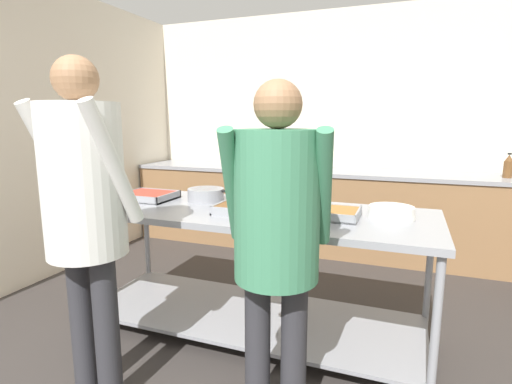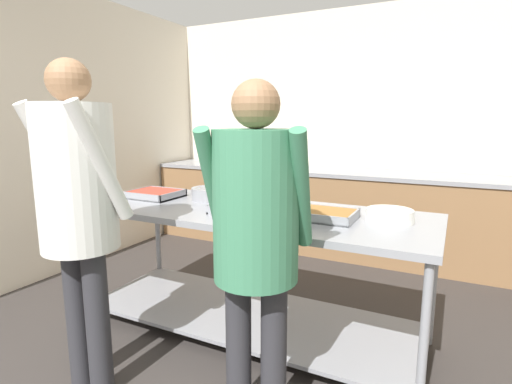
{
  "view_description": "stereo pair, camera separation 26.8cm",
  "coord_description": "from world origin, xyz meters",
  "px_view_note": "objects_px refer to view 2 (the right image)",
  "views": [
    {
      "loc": [
        0.87,
        -0.64,
        1.45
      ],
      "look_at": [
        -0.08,
        1.83,
        0.97
      ],
      "focal_mm": 28.0,
      "sensor_mm": 36.0,
      "label": 1
    },
    {
      "loc": [
        1.11,
        -0.53,
        1.45
      ],
      "look_at": [
        -0.08,
        1.83,
        0.97
      ],
      "focal_mm": 28.0,
      "sensor_mm": 36.0,
      "label": 2
    }
  ],
  "objects_px": {
    "plate_stack": "(390,215)",
    "serving_tray_roast": "(155,194)",
    "serving_tray_greens": "(245,208)",
    "guest_serving_right": "(256,224)",
    "serving_tray_vegetables": "(317,214)",
    "guest_serving_left": "(78,196)",
    "sauce_pan": "(210,193)"
  },
  "relations": [
    {
      "from": "serving_tray_roast",
      "to": "sauce_pan",
      "type": "xyz_separation_m",
      "value": [
        0.42,
        0.11,
        0.02
      ]
    },
    {
      "from": "serving_tray_vegetables",
      "to": "plate_stack",
      "type": "bearing_deg",
      "value": 15.7
    },
    {
      "from": "sauce_pan",
      "to": "serving_tray_vegetables",
      "type": "distance_m",
      "value": 0.9
    },
    {
      "from": "sauce_pan",
      "to": "serving_tray_greens",
      "type": "height_order",
      "value": "sauce_pan"
    },
    {
      "from": "plate_stack",
      "to": "guest_serving_left",
      "type": "relative_size",
      "value": 0.16
    },
    {
      "from": "guest_serving_left",
      "to": "guest_serving_right",
      "type": "xyz_separation_m",
      "value": [
        0.91,
        0.18,
        -0.08
      ]
    },
    {
      "from": "plate_stack",
      "to": "guest_serving_right",
      "type": "height_order",
      "value": "guest_serving_right"
    },
    {
      "from": "sauce_pan",
      "to": "plate_stack",
      "type": "height_order",
      "value": "sauce_pan"
    },
    {
      "from": "plate_stack",
      "to": "serving_tray_roast",
      "type": "bearing_deg",
      "value": -178.44
    },
    {
      "from": "guest_serving_right",
      "to": "serving_tray_greens",
      "type": "bearing_deg",
      "value": 121.85
    },
    {
      "from": "serving_tray_vegetables",
      "to": "guest_serving_left",
      "type": "distance_m",
      "value": 1.32
    },
    {
      "from": "serving_tray_roast",
      "to": "guest_serving_left",
      "type": "bearing_deg",
      "value": -70.89
    },
    {
      "from": "serving_tray_vegetables",
      "to": "guest_serving_left",
      "type": "height_order",
      "value": "guest_serving_left"
    },
    {
      "from": "plate_stack",
      "to": "sauce_pan",
      "type": "bearing_deg",
      "value": 176.94
    },
    {
      "from": "serving_tray_greens",
      "to": "guest_serving_left",
      "type": "xyz_separation_m",
      "value": [
        -0.52,
        -0.82,
        0.18
      ]
    },
    {
      "from": "serving_tray_vegetables",
      "to": "serving_tray_roast",
      "type": "bearing_deg",
      "value": 177.11
    },
    {
      "from": "serving_tray_vegetables",
      "to": "guest_serving_right",
      "type": "relative_size",
      "value": 0.28
    },
    {
      "from": "serving_tray_roast",
      "to": "serving_tray_greens",
      "type": "xyz_separation_m",
      "value": [
        0.85,
        -0.13,
        0.0
      ]
    },
    {
      "from": "serving_tray_vegetables",
      "to": "sauce_pan",
      "type": "bearing_deg",
      "value": 168.44
    },
    {
      "from": "sauce_pan",
      "to": "plate_stack",
      "type": "bearing_deg",
      "value": -3.06
    },
    {
      "from": "serving_tray_greens",
      "to": "guest_serving_right",
      "type": "xyz_separation_m",
      "value": [
        0.39,
        -0.64,
        0.1
      ]
    },
    {
      "from": "serving_tray_greens",
      "to": "guest_serving_left",
      "type": "bearing_deg",
      "value": -122.39
    },
    {
      "from": "guest_serving_right",
      "to": "serving_tray_vegetables",
      "type": "bearing_deg",
      "value": 85.16
    },
    {
      "from": "sauce_pan",
      "to": "plate_stack",
      "type": "relative_size",
      "value": 1.45
    },
    {
      "from": "serving_tray_greens",
      "to": "serving_tray_vegetables",
      "type": "relative_size",
      "value": 0.87
    },
    {
      "from": "serving_tray_vegetables",
      "to": "guest_serving_left",
      "type": "bearing_deg",
      "value": -137.86
    },
    {
      "from": "plate_stack",
      "to": "guest_serving_left",
      "type": "xyz_separation_m",
      "value": [
        -1.37,
        -0.99,
        0.17
      ]
    },
    {
      "from": "serving_tray_greens",
      "to": "plate_stack",
      "type": "height_order",
      "value": "plate_stack"
    },
    {
      "from": "serving_tray_roast",
      "to": "guest_serving_right",
      "type": "bearing_deg",
      "value": -31.55
    },
    {
      "from": "guest_serving_right",
      "to": "plate_stack",
      "type": "bearing_deg",
      "value": 60.52
    },
    {
      "from": "plate_stack",
      "to": "guest_serving_left",
      "type": "height_order",
      "value": "guest_serving_left"
    },
    {
      "from": "plate_stack",
      "to": "serving_tray_greens",
      "type": "bearing_deg",
      "value": -168.49
    }
  ]
}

